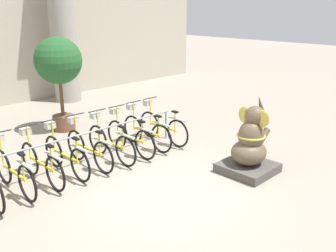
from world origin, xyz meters
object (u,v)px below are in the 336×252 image
object	(u,v)px
bicycle_8	(162,126)
bicycle_6	(129,137)
elephant_statue	(250,147)
bicycle_7	(146,131)
bicycle_5	(110,142)
bicycle_2	(41,163)
potted_tree	(59,65)
bicycle_4	(88,148)
bicycle_3	(65,155)
bicycle_1	(13,171)

from	to	relation	value
bicycle_8	bicycle_6	bearing A→B (deg)	-178.49
bicycle_6	elephant_statue	size ratio (longest dim) A/B	1.06
bicycle_7	elephant_statue	bearing A→B (deg)	-77.48
elephant_statue	bicycle_5	bearing A→B (deg)	123.09
bicycle_2	bicycle_5	size ratio (longest dim) A/B	1.00
potted_tree	bicycle_7	bearing A→B (deg)	-74.23
bicycle_4	bicycle_6	bearing A→B (deg)	-3.09
bicycle_8	potted_tree	size ratio (longest dim) A/B	0.67
potted_tree	bicycle_8	bearing A→B (deg)	-63.94
bicycle_7	potted_tree	size ratio (longest dim) A/B	0.67
bicycle_2	bicycle_3	world-z (taller)	same
bicycle_5	bicycle_7	xyz separation A→B (m)	(1.13, 0.03, 0.00)
bicycle_6	potted_tree	bearing A→B (deg)	94.14
bicycle_6	bicycle_2	bearing A→B (deg)	178.79
bicycle_4	elephant_statue	distance (m)	3.54
bicycle_2	bicycle_1	bearing A→B (deg)	-178.70
bicycle_3	bicycle_6	size ratio (longest dim) A/B	1.00
bicycle_1	bicycle_6	xyz separation A→B (m)	(2.82, -0.03, 0.00)
elephant_statue	potted_tree	distance (m)	5.70
bicycle_1	potted_tree	world-z (taller)	potted_tree
bicycle_2	bicycle_3	distance (m)	0.56
bicycle_4	bicycle_8	distance (m)	2.26
bicycle_6	bicycle_8	xyz separation A→B (m)	(1.13, 0.03, 0.00)
bicycle_2	bicycle_6	xyz separation A→B (m)	(2.26, -0.05, 0.00)
bicycle_3	bicycle_7	size ratio (longest dim) A/B	1.00
bicycle_6	elephant_statue	bearing A→B (deg)	-66.27
bicycle_2	bicycle_5	bearing A→B (deg)	-1.32
bicycle_2	bicycle_4	size ratio (longest dim) A/B	1.00
bicycle_4	bicycle_5	size ratio (longest dim) A/B	1.00
bicycle_7	bicycle_8	distance (m)	0.56
bicycle_1	bicycle_3	world-z (taller)	same
bicycle_3	bicycle_5	size ratio (longest dim) A/B	1.00
bicycle_3	bicycle_7	distance (m)	2.26
bicycle_4	bicycle_7	world-z (taller)	same
bicycle_1	potted_tree	bearing A→B (deg)	45.92
bicycle_3	potted_tree	xyz separation A→B (m)	(1.50, 2.68, 1.45)
bicycle_6	bicycle_8	distance (m)	1.13
bicycle_6	bicycle_7	world-z (taller)	same
bicycle_7	bicycle_8	size ratio (longest dim) A/B	1.00
bicycle_5	bicycle_4	bearing A→B (deg)	174.73
bicycle_3	elephant_statue	size ratio (longest dim) A/B	1.06
bicycle_4	bicycle_3	bearing A→B (deg)	179.63
bicycle_2	bicycle_7	bearing A→B (deg)	-0.12
bicycle_6	elephant_statue	distance (m)	2.88
bicycle_5	elephant_statue	distance (m)	3.16
bicycle_6	bicycle_1	bearing A→B (deg)	179.29
bicycle_1	bicycle_4	distance (m)	1.69
bicycle_8	elephant_statue	bearing A→B (deg)	-89.35
bicycle_2	bicycle_5	world-z (taller)	same
potted_tree	bicycle_1	bearing A→B (deg)	-134.08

